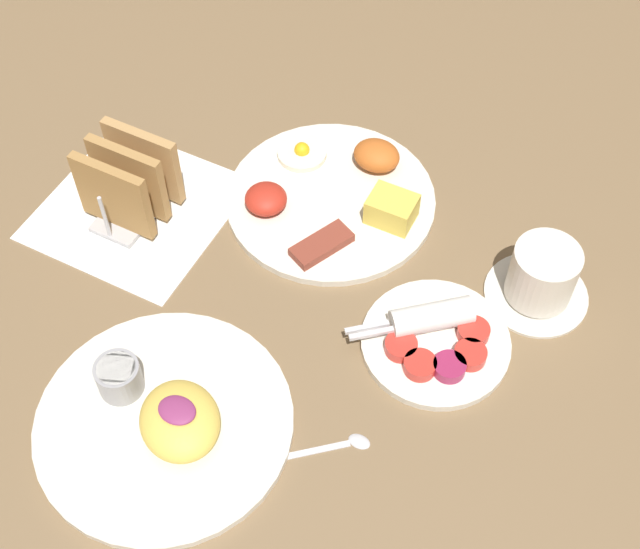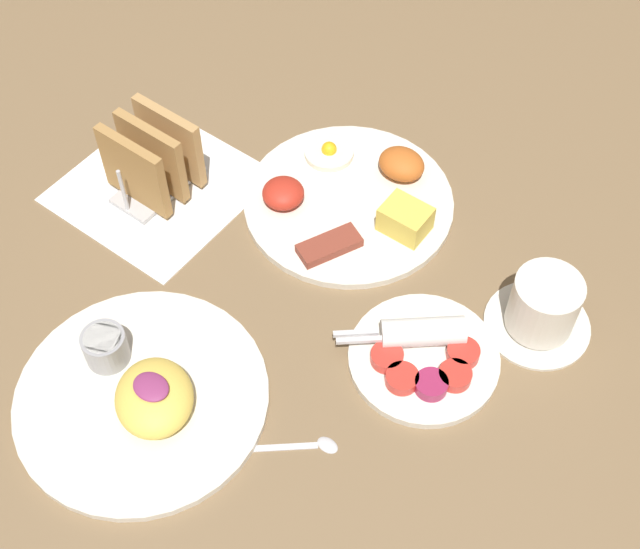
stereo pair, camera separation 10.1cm
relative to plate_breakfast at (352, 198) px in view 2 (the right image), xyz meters
name	(u,v)px [view 2 (the right image)]	position (x,y,z in m)	size (l,w,h in m)	color
ground_plane	(272,293)	(0.00, -0.17, -0.01)	(3.00, 3.00, 0.00)	brown
napkin_flat	(159,187)	(-0.21, -0.12, -0.01)	(0.22, 0.22, 0.00)	white
plate_breakfast	(352,198)	(0.00, 0.00, 0.00)	(0.26, 0.26, 0.05)	silver
plate_condiments	(424,355)	(0.19, -0.14, 0.00)	(0.18, 0.17, 0.04)	silver
plate_foreground	(142,393)	(-0.02, -0.36, 0.00)	(0.27, 0.27, 0.06)	silver
toast_rack	(153,159)	(-0.21, -0.12, 0.04)	(0.10, 0.12, 0.10)	#B7B7BC
coffee_cup	(543,308)	(0.27, -0.02, 0.02)	(0.12, 0.12, 0.08)	silver
teaspoon	(296,446)	(0.15, -0.30, -0.01)	(0.11, 0.09, 0.01)	silver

